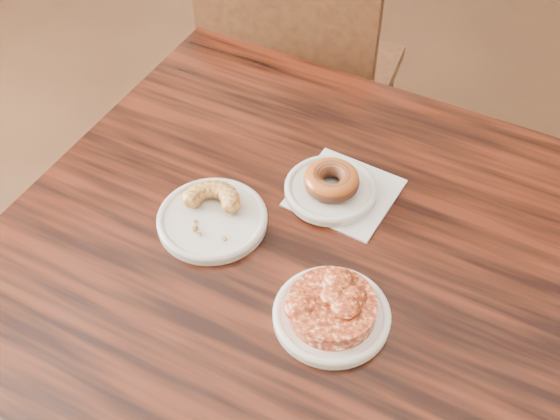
% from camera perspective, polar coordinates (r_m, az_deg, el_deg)
% --- Properties ---
extents(cafe_table, '(1.11, 1.11, 0.75)m').
position_cam_1_polar(cafe_table, '(1.38, 0.72, -12.97)').
color(cafe_table, black).
rests_on(cafe_table, floor).
extents(chair_far, '(0.53, 0.53, 0.90)m').
position_cam_1_polar(chair_far, '(1.87, 2.30, 10.56)').
color(chair_far, black).
rests_on(chair_far, floor).
extents(napkin, '(0.20, 0.20, 0.00)m').
position_cam_1_polar(napkin, '(1.15, 5.27, 1.39)').
color(napkin, silver).
rests_on(napkin, cafe_table).
extents(plate_donut, '(0.15, 0.15, 0.01)m').
position_cam_1_polar(plate_donut, '(1.14, 4.15, 1.64)').
color(plate_donut, silver).
rests_on(plate_donut, napkin).
extents(plate_cruller, '(0.17, 0.17, 0.01)m').
position_cam_1_polar(plate_cruller, '(1.11, -5.52, -0.81)').
color(plate_cruller, silver).
rests_on(plate_cruller, cafe_table).
extents(plate_fritter, '(0.17, 0.17, 0.01)m').
position_cam_1_polar(plate_fritter, '(1.00, 4.21, -8.54)').
color(plate_fritter, white).
rests_on(plate_fritter, cafe_table).
extents(glazed_donut, '(0.09, 0.09, 0.03)m').
position_cam_1_polar(glazed_donut, '(1.13, 4.21, 2.41)').
color(glazed_donut, '#8B3A14').
rests_on(glazed_donut, plate_donut).
extents(apple_fritter, '(0.16, 0.16, 0.04)m').
position_cam_1_polar(apple_fritter, '(0.97, 4.29, -7.69)').
color(apple_fritter, '#471207').
rests_on(apple_fritter, plate_fritter).
extents(cruller_fragment, '(0.11, 0.11, 0.03)m').
position_cam_1_polar(cruller_fragment, '(1.09, -5.60, -0.09)').
color(cruller_fragment, '#5B3212').
rests_on(cruller_fragment, plate_cruller).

